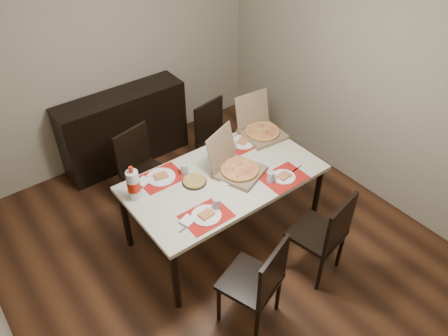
% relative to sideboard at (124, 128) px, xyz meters
% --- Properties ---
extents(ground, '(3.80, 4.00, 0.02)m').
position_rel_sideboard_xyz_m(ground, '(0.00, -1.78, -0.46)').
color(ground, '#482716').
rests_on(ground, ground).
extents(room_walls, '(3.84, 4.02, 2.62)m').
position_rel_sideboard_xyz_m(room_walls, '(0.00, -1.35, 1.28)').
color(room_walls, gray).
rests_on(room_walls, ground).
extents(sideboard, '(1.50, 0.40, 0.90)m').
position_rel_sideboard_xyz_m(sideboard, '(0.00, 0.00, 0.00)').
color(sideboard, black).
rests_on(sideboard, ground).
extents(dining_table, '(1.80, 1.00, 0.75)m').
position_rel_sideboard_xyz_m(dining_table, '(0.18, -1.70, 0.23)').
color(dining_table, beige).
rests_on(dining_table, ground).
extents(chair_near_left, '(0.53, 0.53, 0.93)m').
position_rel_sideboard_xyz_m(chair_near_left, '(-0.20, -2.65, 0.06)').
color(chair_near_left, black).
rests_on(chair_near_left, ground).
extents(chair_near_right, '(0.49, 0.49, 0.93)m').
position_rel_sideboard_xyz_m(chair_near_right, '(0.58, -2.62, 0.06)').
color(chair_near_right, black).
rests_on(chair_near_right, ground).
extents(chair_far_left, '(0.50, 0.50, 0.93)m').
position_rel_sideboard_xyz_m(chair_far_left, '(-0.23, -0.85, 0.06)').
color(chair_far_left, black).
rests_on(chair_far_left, ground).
extents(chair_far_right, '(0.48, 0.48, 0.93)m').
position_rel_sideboard_xyz_m(chair_far_right, '(0.69, -0.90, 0.06)').
color(chair_far_right, black).
rests_on(chair_far_right, ground).
extents(setting_near_left, '(0.48, 0.30, 0.11)m').
position_rel_sideboard_xyz_m(setting_near_left, '(-0.23, -2.01, 0.32)').
color(setting_near_left, '#B7100C').
rests_on(setting_near_left, dining_table).
extents(setting_near_right, '(0.46, 0.30, 0.11)m').
position_rel_sideboard_xyz_m(setting_near_right, '(0.57, -2.04, 0.32)').
color(setting_near_right, '#B7100C').
rests_on(setting_near_right, dining_table).
extents(setting_far_left, '(0.47, 0.30, 0.11)m').
position_rel_sideboard_xyz_m(setting_far_left, '(-0.26, -1.39, 0.32)').
color(setting_far_left, '#B7100C').
rests_on(setting_far_left, dining_table).
extents(setting_far_right, '(0.44, 0.30, 0.11)m').
position_rel_sideboard_xyz_m(setting_far_right, '(0.61, -1.41, 0.32)').
color(setting_far_right, '#B7100C').
rests_on(setting_far_right, dining_table).
extents(napkin_loose, '(0.14, 0.14, 0.02)m').
position_rel_sideboard_xyz_m(napkin_loose, '(0.15, -1.78, 0.31)').
color(napkin_loose, white).
rests_on(napkin_loose, dining_table).
extents(pizza_box_center, '(0.53, 0.55, 0.40)m').
position_rel_sideboard_xyz_m(pizza_box_center, '(0.31, -1.73, 0.36)').
color(pizza_box_center, brown).
rests_on(pizza_box_center, dining_table).
extents(pizza_box_right, '(0.43, 0.47, 0.40)m').
position_rel_sideboard_xyz_m(pizza_box_right, '(0.90, -1.39, 0.36)').
color(pizza_box_right, brown).
rests_on(pizza_box_right, dining_table).
extents(faina_plate, '(0.22, 0.22, 0.03)m').
position_rel_sideboard_xyz_m(faina_plate, '(-0.08, -1.61, 0.31)').
color(faina_plate, black).
rests_on(faina_plate, dining_table).
extents(dip_bowl, '(0.13, 0.13, 0.03)m').
position_rel_sideboard_xyz_m(dip_bowl, '(0.22, -1.57, 0.31)').
color(dip_bowl, white).
rests_on(dip_bowl, dining_table).
extents(soda_bottle, '(0.11, 0.11, 0.33)m').
position_rel_sideboard_xyz_m(soda_bottle, '(-0.60, -1.46, 0.44)').
color(soda_bottle, silver).
rests_on(soda_bottle, dining_table).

